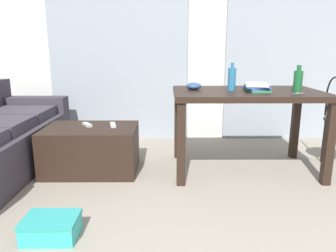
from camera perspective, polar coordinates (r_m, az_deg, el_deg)
ground_plane at (r=2.46m, az=11.65°, el=-13.78°), size 7.41×7.41×0.00m
wall_back at (r=4.11m, az=6.78°, el=15.02°), size 5.57×0.10×2.46m
curtains at (r=4.02m, az=6.84°, el=11.93°), size 3.80×0.03×2.03m
coffee_table at (r=3.08m, az=-13.41°, el=-3.98°), size 0.84×0.58×0.42m
craft_table at (r=3.01m, az=13.77°, el=4.20°), size 1.32×0.81×0.75m
bottle_near at (r=3.07m, az=22.04°, el=7.52°), size 0.08×0.08×0.23m
bottle_far at (r=2.96m, az=11.24°, el=8.20°), size 0.07×0.07×0.25m
bowl at (r=2.98m, az=4.58°, el=7.07°), size 0.14×0.14×0.07m
book_stack at (r=2.97m, az=15.41°, el=6.65°), size 0.24×0.31×0.07m
scissors at (r=2.91m, az=21.80°, el=5.39°), size 0.11×0.10×0.00m
tv_remote_primary at (r=3.09m, az=-14.15°, el=0.23°), size 0.12×0.15×0.02m
tv_remote_secondary at (r=3.04m, az=-9.74°, el=0.20°), size 0.09×0.19×0.02m
shoebox at (r=2.15m, az=-19.96°, el=-16.53°), size 0.32×0.24×0.13m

